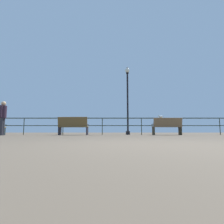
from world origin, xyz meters
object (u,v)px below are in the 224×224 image
object	(u,v)px
person_by_bench	(3,116)
lamppost_center	(128,97)
bench_near_right	(167,125)
seagull_on_rail	(161,117)
bench_near_left	(73,125)

from	to	relation	value
person_by_bench	lamppost_center	bearing A→B (deg)	15.86
bench_near_right	seagull_on_rail	xyz separation A→B (m)	(-0.16, 0.76, 0.56)
bench_near_left	person_by_bench	xyz separation A→B (m)	(-3.48, -0.84, 0.47)
person_by_bench	seagull_on_rail	distance (m)	8.78
person_by_bench	bench_near_right	bearing A→B (deg)	5.53
bench_near_right	lamppost_center	xyz separation A→B (m)	(-2.13, 1.04, 1.85)
bench_near_left	person_by_bench	world-z (taller)	person_by_bench
bench_near_right	lamppost_center	distance (m)	3.00
bench_near_right	seagull_on_rail	world-z (taller)	seagull_on_rail
lamppost_center	person_by_bench	world-z (taller)	lamppost_center
seagull_on_rail	lamppost_center	bearing A→B (deg)	172.04
bench_near_left	lamppost_center	world-z (taller)	lamppost_center
seagull_on_rail	bench_near_left	bearing A→B (deg)	-171.41
bench_near_left	bench_near_right	xyz separation A→B (m)	(5.30, 0.01, -0.00)
bench_near_left	seagull_on_rail	size ratio (longest dim) A/B	5.13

